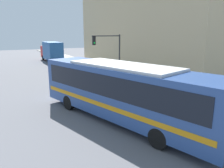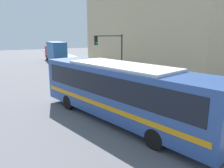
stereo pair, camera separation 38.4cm
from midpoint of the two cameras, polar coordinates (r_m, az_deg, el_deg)
The scene contains 8 objects.
ground_plane at distance 13.41m, azimuth 3.47°, elevation -7.84°, with size 120.00×120.00×0.00m, color slate.
sidewalk at distance 33.47m, azimuth -6.02°, elevation 4.95°, with size 3.14×70.00×0.16m.
building_facade at distance 29.85m, azimuth 7.12°, elevation 15.75°, with size 6.00×25.33×12.43m.
city_bus at distance 11.93m, azimuth 1.80°, elevation -1.26°, with size 5.54×11.91×3.18m.
delivery_truck at distance 39.57m, azimuth -15.80°, elevation 8.29°, with size 2.24×7.67×3.36m.
fire_hydrant at distance 20.36m, azimuth 7.47°, elevation 0.93°, with size 0.26×0.36×0.75m.
traffic_light_pole at distance 23.21m, azimuth -1.12°, elevation 9.44°, with size 3.28×0.35×4.52m.
pedestrian_near_corner at distance 19.80m, azimuth 11.79°, elevation 1.95°, with size 0.34×0.34×1.74m.
Camera 1 is at (-6.89, -10.48, 4.78)m, focal length 35.00 mm.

